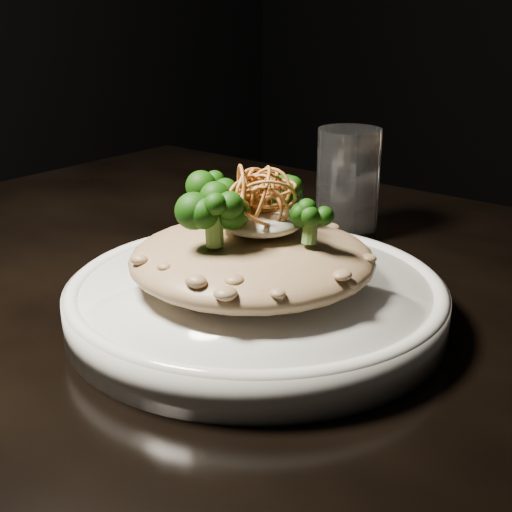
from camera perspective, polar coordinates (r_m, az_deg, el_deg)
The scene contains 7 objects.
table at distance 0.65m, azimuth 2.24°, elevation -10.22°, with size 1.10×0.80×0.75m.
plate at distance 0.57m, azimuth -0.00°, elevation -3.72°, with size 0.30×0.30×0.03m, color silver.
risotto at distance 0.56m, azimuth -0.31°, elevation -0.20°, with size 0.19×0.19×0.04m, color brown.
broccoli at distance 0.54m, azimuth -0.09°, elevation 4.38°, with size 0.14×0.14×0.05m, color black, non-canonical shape.
cheese at distance 0.55m, azimuth 0.39°, elevation 2.84°, with size 0.07×0.07×0.02m, color silver.
shallots at distance 0.53m, azimuth 0.04°, elevation 5.52°, with size 0.06×0.06×0.04m, color brown, non-canonical shape.
drinking_glass at distance 0.76m, azimuth 7.35°, elevation 5.73°, with size 0.07×0.07×0.12m, color white.
Camera 1 is at (0.33, -0.45, 1.00)m, focal length 50.00 mm.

